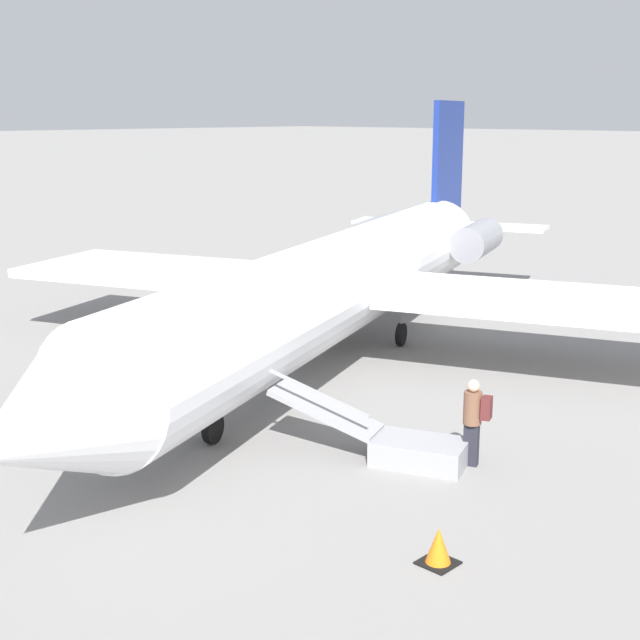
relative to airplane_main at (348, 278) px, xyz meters
name	(u,v)px	position (x,y,z in m)	size (l,w,h in m)	color
ground_plane	(336,359)	(0.87, 0.34, -2.15)	(600.00, 600.00, 0.00)	gray
airplane_main	(348,278)	(0.00, 0.00, 0.00)	(27.14, 20.99, 7.18)	white
boarding_stairs	(400,443)	(5.46, 6.35, -1.77)	(2.43, 4.11, 1.76)	#99999E
passenger	(474,417)	(4.63, 7.50, -1.15)	(0.44, 0.57, 1.74)	#23232D
traffic_cone_near_stairs	(438,547)	(8.26, 9.37, -1.88)	(0.54, 0.54, 0.60)	black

